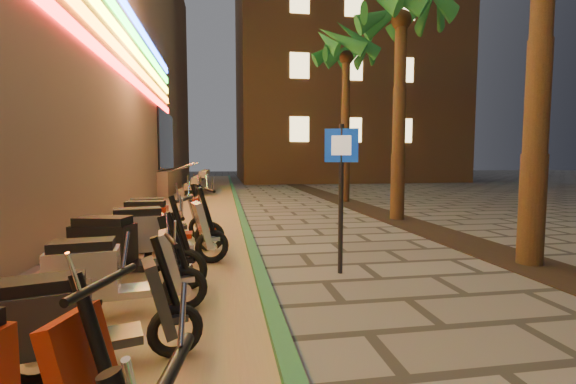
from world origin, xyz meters
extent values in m
plane|color=#474442|center=(0.00, 0.00, 0.00)|extent=(120.00, 120.00, 0.00)
cube|color=#8C7251|center=(-2.60, 10.00, 0.01)|extent=(3.40, 60.00, 0.01)
cube|color=#225C36|center=(-0.90, 10.00, 0.05)|extent=(0.18, 60.00, 0.10)
cube|color=black|center=(3.60, 5.00, 0.01)|extent=(1.20, 40.00, 0.02)
cube|color=black|center=(-4.45, 18.00, 2.80)|extent=(0.08, 5.00, 3.00)
cube|color=gray|center=(-6.50, 18.00, 0.60)|extent=(5.00, 6.00, 1.20)
cube|color=#FF1414|center=(-4.45, 6.00, 4.50)|extent=(0.06, 26.00, 0.28)
cube|color=orange|center=(-4.45, 6.00, 5.05)|extent=(0.06, 26.00, 0.28)
cube|color=gray|center=(-3.50, 18.00, 0.15)|extent=(0.35, 5.00, 0.30)
cube|color=gray|center=(-3.15, 18.00, 0.45)|extent=(0.35, 5.00, 0.30)
cube|color=gray|center=(-2.80, 18.00, 0.75)|extent=(0.35, 5.00, 0.30)
cube|color=gray|center=(-2.45, 18.00, 1.05)|extent=(0.35, 5.00, 0.30)
cylinder|color=silver|center=(-3.90, 16.00, 1.25)|extent=(2.09, 0.06, 0.81)
cylinder|color=silver|center=(-3.90, 20.00, 1.25)|extent=(2.09, 0.06, 0.81)
cube|color=brown|center=(9.00, 32.00, 12.50)|extent=(18.00, 16.00, 25.00)
cube|color=#E4C77D|center=(4.00, 23.97, 4.00)|extent=(1.40, 0.06, 1.80)
cube|color=#E4C77D|center=(8.00, 23.97, 4.00)|extent=(1.40, 0.06, 1.80)
cube|color=#E4C77D|center=(12.00, 23.97, 4.00)|extent=(1.40, 0.06, 1.80)
cube|color=#E4C77D|center=(4.00, 23.97, 8.50)|extent=(1.40, 0.06, 1.80)
cube|color=#E4C77D|center=(8.00, 23.97, 8.50)|extent=(1.40, 0.06, 1.80)
cube|color=#E4C77D|center=(12.00, 23.97, 8.50)|extent=(1.40, 0.06, 1.80)
cube|color=#E4C77D|center=(4.00, 23.97, 13.00)|extent=(1.40, 0.06, 1.80)
cube|color=#E4C77D|center=(8.00, 23.97, 13.00)|extent=(1.40, 0.06, 1.80)
cube|color=#E4C77D|center=(12.00, 23.97, 13.00)|extent=(1.40, 0.06, 1.80)
cylinder|color=#472D19|center=(3.60, 2.00, 2.73)|extent=(0.40, 0.40, 5.45)
cylinder|color=#472D19|center=(3.60, 7.00, 2.85)|extent=(0.40, 0.40, 5.70)
sphere|color=#472D19|center=(3.60, 7.00, 5.70)|extent=(0.56, 0.56, 0.56)
cone|color=#164919|center=(4.49, 7.00, 6.15)|extent=(0.60, 1.93, 1.52)
cone|color=#164919|center=(4.28, 7.57, 6.15)|extent=(1.70, 1.86, 1.52)
cone|color=#164919|center=(3.75, 7.87, 6.15)|extent=(2.00, 0.93, 1.52)
cone|color=#164919|center=(3.16, 7.77, 6.15)|extent=(1.97, 1.48, 1.52)
cone|color=#164919|center=(2.77, 7.30, 6.15)|extent=(1.22, 2.02, 1.52)
cylinder|color=#472D19|center=(3.60, 12.00, 2.98)|extent=(0.40, 0.40, 5.95)
sphere|color=#472D19|center=(3.60, 12.00, 5.95)|extent=(0.56, 0.56, 0.56)
cone|color=#164919|center=(4.49, 12.00, 6.40)|extent=(0.60, 1.93, 1.52)
cone|color=#164919|center=(4.28, 12.57, 6.40)|extent=(1.70, 1.86, 1.52)
cone|color=#164919|center=(3.75, 12.87, 6.40)|extent=(2.00, 0.93, 1.52)
cone|color=#164919|center=(3.16, 12.77, 6.40)|extent=(1.97, 1.48, 1.52)
cone|color=#164919|center=(2.77, 12.30, 6.40)|extent=(1.22, 2.02, 1.52)
cone|color=#164919|center=(2.77, 11.70, 6.40)|extent=(1.22, 2.02, 1.52)
cone|color=#164919|center=(3.16, 11.23, 6.40)|extent=(1.97, 1.48, 1.52)
cone|color=#164919|center=(3.75, 11.13, 6.40)|extent=(2.00, 0.93, 1.52)
cone|color=#164919|center=(4.28, 11.43, 6.40)|extent=(1.70, 1.86, 1.52)
cylinder|color=black|center=(0.34, 2.04, 1.14)|extent=(0.07, 0.07, 2.27)
cube|color=#0C33A2|center=(0.33, 2.03, 1.96)|extent=(0.48, 0.19, 0.50)
cube|color=white|center=(0.32, 2.00, 1.96)|extent=(0.28, 0.11, 0.29)
cube|color=maroon|center=(-2.13, -1.50, 0.60)|extent=(0.36, 0.46, 0.70)
cylinder|color=black|center=(-2.06, -1.52, 0.80)|extent=(0.28, 0.14, 0.74)
cylinder|color=black|center=(-2.01, -1.53, 1.11)|extent=(0.20, 0.57, 0.04)
torus|color=black|center=(-2.85, -0.46, 0.24)|extent=(0.49, 0.22, 0.49)
cylinder|color=silver|center=(-2.85, -0.46, 0.24)|extent=(0.15, 0.13, 0.13)
torus|color=black|center=(-1.84, -0.18, 0.24)|extent=(0.49, 0.22, 0.49)
cylinder|color=silver|center=(-1.84, -0.18, 0.24)|extent=(0.15, 0.13, 0.13)
cube|color=#222427|center=(-2.36, -0.32, 0.28)|extent=(0.58, 0.45, 0.07)
cube|color=#222427|center=(-2.78, -0.44, 0.51)|extent=(0.73, 0.52, 0.47)
cube|color=black|center=(-2.78, -0.44, 0.79)|extent=(0.64, 0.45, 0.11)
cube|color=#222427|center=(-1.97, -0.21, 0.56)|extent=(0.34, 0.43, 0.66)
cylinder|color=black|center=(-1.91, -0.19, 0.75)|extent=(0.26, 0.13, 0.69)
cylinder|color=black|center=(-1.86, -0.18, 1.05)|extent=(0.19, 0.53, 0.04)
cube|color=#222427|center=(-1.84, -0.18, 0.36)|extent=(0.23, 0.18, 0.06)
torus|color=black|center=(-2.97, 0.72, 0.26)|extent=(0.53, 0.18, 0.52)
cylinder|color=silver|center=(-2.97, 0.72, 0.26)|extent=(0.15, 0.12, 0.14)
torus|color=black|center=(-1.87, 0.89, 0.26)|extent=(0.53, 0.18, 0.52)
cylinder|color=silver|center=(-1.87, 0.89, 0.26)|extent=(0.15, 0.12, 0.14)
cube|color=silver|center=(-2.43, 0.80, 0.30)|extent=(0.59, 0.42, 0.08)
cube|color=silver|center=(-2.89, 0.73, 0.55)|extent=(0.75, 0.48, 0.50)
cube|color=black|center=(-2.89, 0.73, 0.83)|extent=(0.66, 0.41, 0.12)
cube|color=silver|center=(-2.01, 0.87, 0.60)|extent=(0.32, 0.43, 0.70)
cylinder|color=black|center=(-1.94, 0.88, 0.79)|extent=(0.28, 0.11, 0.73)
cylinder|color=black|center=(-1.89, 0.89, 1.11)|extent=(0.13, 0.58, 0.04)
cube|color=silver|center=(-1.87, 0.89, 0.38)|extent=(0.24, 0.17, 0.06)
torus|color=black|center=(-3.10, 1.90, 0.28)|extent=(0.58, 0.23, 0.57)
cylinder|color=silver|center=(-3.10, 1.90, 0.28)|extent=(0.17, 0.14, 0.15)
torus|color=black|center=(-1.92, 1.63, 0.28)|extent=(0.58, 0.23, 0.57)
cylinder|color=silver|center=(-1.92, 1.63, 0.28)|extent=(0.17, 0.14, 0.15)
cube|color=black|center=(-2.52, 1.77, 0.33)|extent=(0.67, 0.50, 0.09)
cube|color=black|center=(-3.02, 1.88, 0.60)|extent=(0.84, 0.57, 0.54)
cube|color=black|center=(-3.02, 1.88, 0.91)|extent=(0.74, 0.49, 0.13)
cube|color=black|center=(-2.06, 1.66, 0.65)|extent=(0.38, 0.49, 0.77)
cylinder|color=black|center=(-1.99, 1.65, 0.87)|extent=(0.31, 0.14, 0.81)
cylinder|color=black|center=(-1.94, 1.63, 1.22)|extent=(0.19, 0.63, 0.05)
cube|color=black|center=(-1.92, 1.63, 0.41)|extent=(0.27, 0.20, 0.07)
torus|color=black|center=(-2.83, 2.63, 0.29)|extent=(0.59, 0.25, 0.58)
cylinder|color=silver|center=(-2.83, 2.63, 0.29)|extent=(0.18, 0.14, 0.16)
torus|color=black|center=(-1.62, 2.93, 0.29)|extent=(0.59, 0.25, 0.58)
cylinder|color=silver|center=(-1.62, 2.93, 0.29)|extent=(0.18, 0.14, 0.16)
cube|color=#AEAEB6|center=(-2.24, 2.78, 0.33)|extent=(0.68, 0.51, 0.09)
cube|color=#AEAEB6|center=(-2.74, 2.66, 0.61)|extent=(0.85, 0.60, 0.55)
cube|color=black|center=(-2.74, 2.66, 0.93)|extent=(0.75, 0.51, 0.13)
cube|color=#AEAEB6|center=(-1.77, 2.90, 0.66)|extent=(0.39, 0.50, 0.78)
cylinder|color=black|center=(-1.70, 2.92, 0.89)|extent=(0.31, 0.15, 0.82)
cylinder|color=black|center=(-1.65, 2.93, 1.24)|extent=(0.20, 0.64, 0.05)
cube|color=#AEAEB6|center=(-1.62, 2.93, 0.42)|extent=(0.27, 0.21, 0.07)
torus|color=black|center=(-2.93, 3.82, 0.29)|extent=(0.58, 0.12, 0.57)
cylinder|color=silver|center=(-2.93, 3.82, 0.29)|extent=(0.16, 0.11, 0.15)
torus|color=black|center=(-1.70, 3.84, 0.29)|extent=(0.58, 0.12, 0.57)
cylinder|color=silver|center=(-1.70, 3.84, 0.29)|extent=(0.16, 0.11, 0.15)
cube|color=maroon|center=(-2.33, 3.83, 0.33)|extent=(0.61, 0.39, 0.09)
cube|color=maroon|center=(-2.84, 3.82, 0.61)|extent=(0.78, 0.44, 0.55)
cube|color=black|center=(-2.84, 3.82, 0.93)|extent=(0.69, 0.37, 0.13)
cube|color=maroon|center=(-1.85, 3.84, 0.66)|extent=(0.30, 0.45, 0.77)
cylinder|color=black|center=(-1.77, 3.84, 0.88)|extent=(0.30, 0.08, 0.82)
cylinder|color=black|center=(-1.72, 3.84, 1.23)|extent=(0.06, 0.64, 0.05)
cube|color=maroon|center=(-1.70, 3.84, 0.42)|extent=(0.25, 0.16, 0.07)
torus|color=black|center=(-3.08, 4.75, 0.27)|extent=(0.56, 0.21, 0.55)
cylinder|color=silver|center=(-3.08, 4.75, 0.27)|extent=(0.16, 0.13, 0.15)
torus|color=black|center=(-1.92, 4.97, 0.27)|extent=(0.56, 0.21, 0.55)
cylinder|color=silver|center=(-1.92, 4.97, 0.27)|extent=(0.16, 0.13, 0.15)
cube|color=#222426|center=(-2.51, 4.86, 0.32)|extent=(0.64, 0.46, 0.08)
cube|color=#222426|center=(-2.99, 4.77, 0.58)|extent=(0.80, 0.53, 0.53)
cube|color=black|center=(-2.99, 4.77, 0.89)|extent=(0.71, 0.45, 0.13)
cube|color=#222426|center=(-2.06, 4.95, 0.63)|extent=(0.36, 0.47, 0.74)
cylinder|color=black|center=(-1.99, 4.96, 0.84)|extent=(0.30, 0.13, 0.78)
cylinder|color=black|center=(-1.94, 4.97, 1.18)|extent=(0.16, 0.61, 0.05)
cube|color=#222426|center=(-1.92, 4.97, 0.40)|extent=(0.26, 0.19, 0.06)
camera|label=1|loc=(-1.40, -3.55, 1.73)|focal=24.00mm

